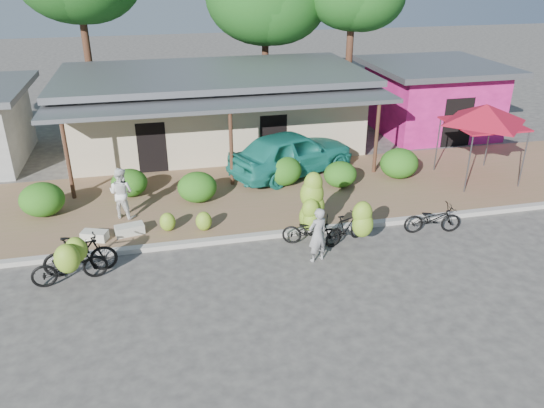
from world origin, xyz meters
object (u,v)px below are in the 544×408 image
at_px(red_canopy, 485,114).
at_px(bike_far_left, 69,264).
at_px(bike_far_right, 432,219).
at_px(sack_far, 95,236).
at_px(vendor, 318,235).
at_px(bike_right, 353,225).
at_px(bike_left, 79,254).
at_px(sack_near, 130,230).
at_px(bike_center, 312,214).
at_px(teal_van, 292,153).
at_px(bystander, 121,193).

bearing_deg(red_canopy, bike_far_left, -164.34).
bearing_deg(bike_far_right, red_canopy, -38.18).
height_order(sack_far, vendor, vendor).
distance_m(bike_right, vendor, 1.38).
xyz_separation_m(bike_left, sack_far, (0.21, 1.73, -0.38)).
bearing_deg(bike_right, sack_near, 50.99).
relative_size(red_canopy, sack_near, 4.12).
xyz_separation_m(bike_center, bike_right, (1.07, -0.63, -0.15)).
bearing_deg(red_canopy, bike_left, -165.54).
bearing_deg(teal_van, bike_far_left, 104.97).
xyz_separation_m(vendor, bystander, (-5.36, 3.82, 0.15)).
height_order(red_canopy, bike_far_right, red_canopy).
xyz_separation_m(bike_far_left, bike_right, (7.86, 0.28, 0.10)).
distance_m(bike_far_right, vendor, 4.06).
bearing_deg(bike_center, bike_left, 114.33).
bearing_deg(bike_right, teal_van, -18.34).
bearing_deg(bike_far_left, red_canopy, -84.03).
bearing_deg(vendor, sack_far, -40.03).
distance_m(sack_near, sack_far, 1.02).
distance_m(bike_far_left, bike_far_right, 10.58).
xyz_separation_m(bike_left, bike_center, (6.56, 0.54, 0.20)).
relative_size(bike_right, vendor, 1.00).
relative_size(bike_far_left, sack_near, 2.36).
relative_size(red_canopy, bike_far_left, 1.75).
distance_m(bike_center, vendor, 1.21).
bearing_deg(bystander, sack_far, 89.30).
distance_m(bike_left, sack_far, 1.79).
bearing_deg(vendor, bike_right, -174.46).
height_order(bike_right, sack_near, bike_right).
relative_size(bike_far_left, sack_far, 2.67).
height_order(red_canopy, bike_far_left, red_canopy).
bearing_deg(bystander, red_canopy, -149.12).
bearing_deg(sack_far, vendor, -21.25).
xyz_separation_m(bike_far_left, vendor, (6.60, -0.28, 0.21)).
distance_m(bike_far_left, vendor, 6.61).
height_order(vendor, teal_van, teal_van).
relative_size(sack_far, bystander, 0.45).
distance_m(bike_center, teal_van, 5.10).
bearing_deg(bike_left, vendor, -100.21).
height_order(bike_left, sack_near, bike_left).
relative_size(bike_center, sack_near, 2.46).
xyz_separation_m(bike_far_right, bystander, (-9.32, 2.99, 0.49)).
relative_size(bike_center, bystander, 1.25).
bearing_deg(vendor, sack_near, -45.03).
relative_size(bike_far_left, bystander, 1.19).
xyz_separation_m(bike_right, bystander, (-6.61, 3.25, 0.26)).
height_order(bike_left, bike_far_right, bike_left).
xyz_separation_m(bike_left, bike_far_right, (10.34, 0.16, -0.18)).
bearing_deg(sack_far, sack_near, 8.15).
height_order(bike_far_left, sack_near, bike_far_left).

